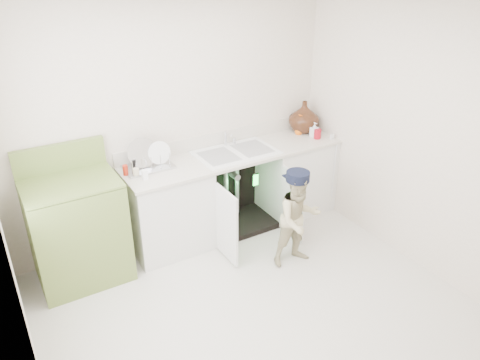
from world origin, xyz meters
TOP-DOWN VIEW (x-y plane):
  - ground at (0.00, 0.00)m, footprint 3.50×3.50m
  - room_shell at (0.00, 0.00)m, footprint 6.00×5.50m
  - counter_run at (0.59, 1.21)m, footprint 2.44×1.02m
  - avocado_stove at (-1.16, 1.18)m, footprint 0.82×0.65m
  - repair_worker at (0.73, 0.31)m, footprint 0.51×0.76m

SIDE VIEW (x-z plane):
  - ground at x=0.00m, z-range 0.00..0.00m
  - counter_run at x=0.59m, z-range -0.15..1.12m
  - repair_worker at x=0.73m, z-range 0.00..1.00m
  - avocado_stove at x=-1.16m, z-range -0.11..1.15m
  - room_shell at x=0.00m, z-range 0.62..1.88m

